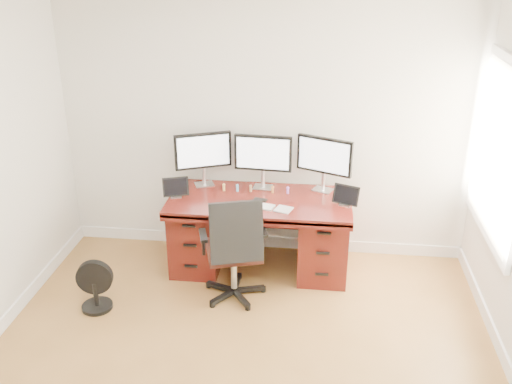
# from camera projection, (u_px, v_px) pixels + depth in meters

# --- Properties ---
(back_wall) EXTENTS (4.00, 0.10, 2.70)m
(back_wall) POSITION_uv_depth(u_px,v_px,m) (265.00, 123.00, 5.47)
(back_wall) COLOR silver
(back_wall) RESTS_ON ground
(desk) EXTENTS (1.70, 0.80, 0.75)m
(desk) POSITION_uv_depth(u_px,v_px,m) (260.00, 230.00, 5.47)
(desk) COLOR #4B130F
(desk) RESTS_ON ground
(office_chair) EXTENTS (0.67, 0.67, 1.01)m
(office_chair) POSITION_uv_depth(u_px,v_px,m) (234.00, 266.00, 5.01)
(office_chair) COLOR black
(office_chair) RESTS_ON ground
(floor_fan) EXTENTS (0.32, 0.27, 0.46)m
(floor_fan) POSITION_uv_depth(u_px,v_px,m) (95.00, 286.00, 4.91)
(floor_fan) COLOR black
(floor_fan) RESTS_ON ground
(monitor_left) EXTENTS (0.52, 0.25, 0.53)m
(monitor_left) POSITION_uv_depth(u_px,v_px,m) (203.00, 153.00, 5.47)
(monitor_left) COLOR silver
(monitor_left) RESTS_ON desk
(monitor_center) EXTENTS (0.55, 0.15, 0.53)m
(monitor_center) POSITION_uv_depth(u_px,v_px,m) (263.00, 155.00, 5.41)
(monitor_center) COLOR silver
(monitor_center) RESTS_ON desk
(monitor_right) EXTENTS (0.52, 0.25, 0.53)m
(monitor_right) POSITION_uv_depth(u_px,v_px,m) (324.00, 157.00, 5.35)
(monitor_right) COLOR silver
(monitor_right) RESTS_ON desk
(tablet_left) EXTENTS (0.25, 0.14, 0.19)m
(tablet_left) POSITION_uv_depth(u_px,v_px,m) (175.00, 189.00, 5.31)
(tablet_left) COLOR silver
(tablet_left) RESTS_ON desk
(tablet_right) EXTENTS (0.25, 0.15, 0.19)m
(tablet_right) POSITION_uv_depth(u_px,v_px,m) (346.00, 197.00, 5.14)
(tablet_right) COLOR silver
(tablet_right) RESTS_ON desk
(keyboard) EXTENTS (0.30, 0.18, 0.01)m
(keyboard) POSITION_uv_depth(u_px,v_px,m) (259.00, 206.00, 5.15)
(keyboard) COLOR white
(keyboard) RESTS_ON desk
(trackpad) EXTENTS (0.18, 0.18, 0.01)m
(trackpad) POSITION_uv_depth(u_px,v_px,m) (284.00, 209.00, 5.08)
(trackpad) COLOR #B8BABF
(trackpad) RESTS_ON desk
(drawing_tablet) EXTENTS (0.27, 0.23, 0.01)m
(drawing_tablet) POSITION_uv_depth(u_px,v_px,m) (224.00, 207.00, 5.12)
(drawing_tablet) COLOR black
(drawing_tablet) RESTS_ON desk
(phone) EXTENTS (0.14, 0.09, 0.01)m
(phone) POSITION_uv_depth(u_px,v_px,m) (260.00, 200.00, 5.27)
(phone) COLOR black
(phone) RESTS_ON desk
(figurine_yellow) EXTENTS (0.03, 0.03, 0.07)m
(figurine_yellow) POSITION_uv_depth(u_px,v_px,m) (224.00, 187.00, 5.46)
(figurine_yellow) COLOR #E2BE63
(figurine_yellow) RESTS_ON desk
(figurine_blue) EXTENTS (0.03, 0.03, 0.07)m
(figurine_blue) POSITION_uv_depth(u_px,v_px,m) (237.00, 187.00, 5.45)
(figurine_blue) COLOR #65ACE6
(figurine_blue) RESTS_ON desk
(figurine_brown) EXTENTS (0.03, 0.03, 0.07)m
(figurine_brown) POSITION_uv_depth(u_px,v_px,m) (251.00, 188.00, 5.43)
(figurine_brown) COLOR #93734C
(figurine_brown) RESTS_ON desk
(figurine_orange) EXTENTS (0.03, 0.03, 0.07)m
(figurine_orange) POSITION_uv_depth(u_px,v_px,m) (273.00, 189.00, 5.41)
(figurine_orange) COLOR #E9954A
(figurine_orange) RESTS_ON desk
(figurine_purple) EXTENTS (0.03, 0.03, 0.07)m
(figurine_purple) POSITION_uv_depth(u_px,v_px,m) (288.00, 190.00, 5.39)
(figurine_purple) COLOR #AB67DC
(figurine_purple) RESTS_ON desk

